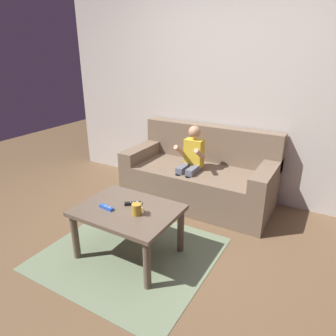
{
  "coord_description": "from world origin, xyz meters",
  "views": [
    {
      "loc": [
        1.11,
        -1.69,
        1.71
      ],
      "look_at": [
        -0.29,
        0.74,
        0.61
      ],
      "focal_mm": 32.69,
      "sensor_mm": 36.0,
      "label": 1
    }
  ],
  "objects_px": {
    "person_seated_on_couch": "(190,162)",
    "coffee_table": "(128,216)",
    "coffee_mug": "(137,209)",
    "game_remote_black_near_edge": "(133,203)",
    "couch": "(200,177)",
    "game_remote_blue_center": "(106,207)"
  },
  "relations": [
    {
      "from": "game_remote_black_near_edge",
      "to": "coffee_table",
      "type": "bearing_deg",
      "value": -88.54
    },
    {
      "from": "game_remote_blue_center",
      "to": "coffee_table",
      "type": "bearing_deg",
      "value": 30.74
    },
    {
      "from": "person_seated_on_couch",
      "to": "coffee_mug",
      "type": "relative_size",
      "value": 7.88
    },
    {
      "from": "coffee_table",
      "to": "coffee_mug",
      "type": "distance_m",
      "value": 0.18
    },
    {
      "from": "person_seated_on_couch",
      "to": "game_remote_black_near_edge",
      "type": "height_order",
      "value": "person_seated_on_couch"
    },
    {
      "from": "person_seated_on_couch",
      "to": "game_remote_blue_center",
      "type": "height_order",
      "value": "person_seated_on_couch"
    },
    {
      "from": "person_seated_on_couch",
      "to": "game_remote_blue_center",
      "type": "relative_size",
      "value": 6.49
    },
    {
      "from": "game_remote_blue_center",
      "to": "game_remote_black_near_edge",
      "type": "bearing_deg",
      "value": 48.48
    },
    {
      "from": "game_remote_black_near_edge",
      "to": "person_seated_on_couch",
      "type": "bearing_deg",
      "value": 86.75
    },
    {
      "from": "person_seated_on_couch",
      "to": "game_remote_black_near_edge",
      "type": "bearing_deg",
      "value": -93.25
    },
    {
      "from": "person_seated_on_couch",
      "to": "game_remote_blue_center",
      "type": "distance_m",
      "value": 1.2
    },
    {
      "from": "person_seated_on_couch",
      "to": "coffee_table",
      "type": "height_order",
      "value": "person_seated_on_couch"
    },
    {
      "from": "coffee_mug",
      "to": "game_remote_black_near_edge",
      "type": "bearing_deg",
      "value": 137.29
    },
    {
      "from": "person_seated_on_couch",
      "to": "coffee_mug",
      "type": "distance_m",
      "value": 1.13
    },
    {
      "from": "person_seated_on_couch",
      "to": "coffee_table",
      "type": "bearing_deg",
      "value": -92.91
    },
    {
      "from": "game_remote_blue_center",
      "to": "coffee_mug",
      "type": "relative_size",
      "value": 1.21
    },
    {
      "from": "coffee_table",
      "to": "game_remote_blue_center",
      "type": "relative_size",
      "value": 5.84
    },
    {
      "from": "couch",
      "to": "coffee_mug",
      "type": "relative_size",
      "value": 14.42
    },
    {
      "from": "couch",
      "to": "coffee_table",
      "type": "bearing_deg",
      "value": -94.62
    },
    {
      "from": "coffee_mug",
      "to": "couch",
      "type": "bearing_deg",
      "value": 91.1
    },
    {
      "from": "couch",
      "to": "game_remote_blue_center",
      "type": "bearing_deg",
      "value": -100.61
    },
    {
      "from": "person_seated_on_couch",
      "to": "game_remote_black_near_edge",
      "type": "xyz_separation_m",
      "value": [
        -0.06,
        -1.01,
        -0.07
      ]
    }
  ]
}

